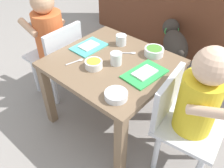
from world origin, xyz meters
TOP-DOWN VIEW (x-y plane):
  - ground_plane at (0.00, 0.00)m, footprint 7.00×7.00m
  - dining_table at (0.00, 0.00)m, footprint 0.60×0.56m
  - seated_child_left at (-0.46, -0.04)m, footprint 0.29×0.29m
  - seated_child_right at (0.46, -0.00)m, footprint 0.31×0.31m
  - dog at (-0.01, 0.72)m, footprint 0.38×0.40m
  - food_tray_left at (-0.19, 0.02)m, footprint 0.13×0.19m
  - food_tray_right at (0.19, 0.02)m, footprint 0.15×0.22m
  - water_cup_left at (-0.08, 0.16)m, footprint 0.06×0.06m
  - water_cup_right at (0.03, -0.00)m, footprint 0.06×0.06m
  - veggie_bowl_near at (0.12, 0.20)m, footprint 0.10×0.10m
  - cereal_bowl_right_side at (-0.03, -0.10)m, footprint 0.09×0.09m
  - veggie_bowl_far at (0.19, -0.19)m, footprint 0.10×0.10m
  - spoon_by_left_tray at (-0.14, -0.12)m, footprint 0.04×0.10m
  - spoon_by_right_tray at (0.02, 0.12)m, footprint 0.09×0.07m

SIDE VIEW (x-z plane):
  - ground_plane at x=0.00m, z-range 0.00..0.00m
  - dog at x=-0.01m, z-range 0.06..0.39m
  - dining_table at x=0.00m, z-range 0.14..0.57m
  - spoon_by_left_tray at x=-0.14m, z-range 0.43..0.43m
  - spoon_by_right_tray at x=0.02m, z-range 0.43..0.43m
  - seated_child_left at x=-0.46m, z-range 0.08..0.78m
  - food_tray_left at x=-0.19m, z-range 0.43..0.44m
  - food_tray_right at x=0.19m, z-range 0.43..0.44m
  - seated_child_right at x=0.46m, z-range 0.09..0.79m
  - veggie_bowl_far at x=0.19m, z-range 0.43..0.46m
  - cereal_bowl_right_side at x=-0.03m, z-range 0.43..0.47m
  - veggie_bowl_near at x=0.12m, z-range 0.43..0.47m
  - water_cup_left at x=-0.08m, z-range 0.42..0.48m
  - water_cup_right at x=0.03m, z-range 0.42..0.49m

